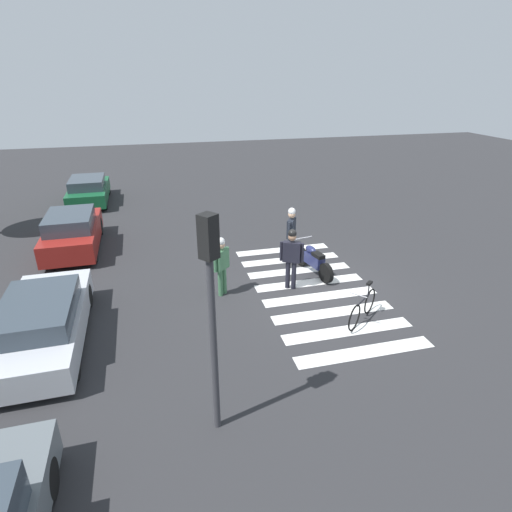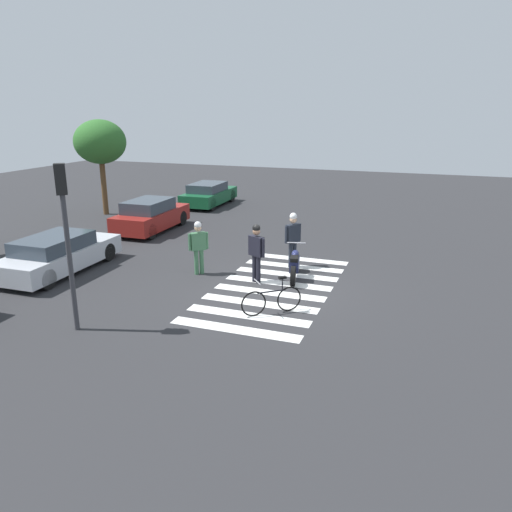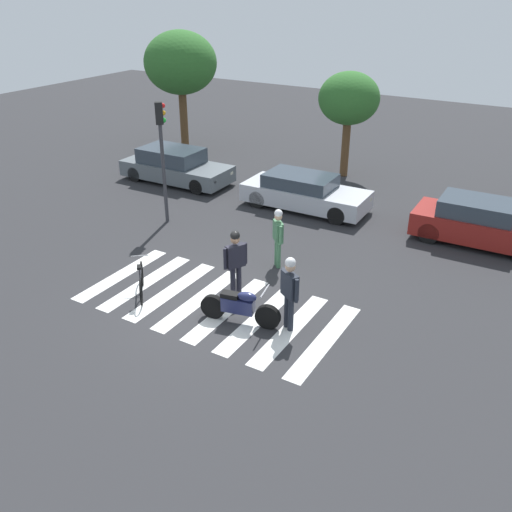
{
  "view_description": "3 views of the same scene",
  "coord_description": "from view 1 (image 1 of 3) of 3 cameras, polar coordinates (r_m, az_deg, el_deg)",
  "views": [
    {
      "loc": [
        -10.2,
        4.41,
        5.93
      ],
      "look_at": [
        0.04,
        1.8,
        1.28
      ],
      "focal_mm": 29.14,
      "sensor_mm": 36.0,
      "label": 1
    },
    {
      "loc": [
        -13.52,
        -4.29,
        5.27
      ],
      "look_at": [
        0.61,
        0.8,
        0.76
      ],
      "focal_mm": 34.73,
      "sensor_mm": 36.0,
      "label": 2
    },
    {
      "loc": [
        7.16,
        -9.85,
        7.51
      ],
      "look_at": [
        0.38,
        1.53,
        0.83
      ],
      "focal_mm": 38.65,
      "sensor_mm": 36.0,
      "label": 3
    }
  ],
  "objects": [
    {
      "name": "ground_plane",
      "position": [
        12.59,
        8.03,
        -4.57
      ],
      "size": [
        60.0,
        60.0,
        0.0
      ],
      "primitive_type": "plane",
      "color": "#2B2B2D"
    },
    {
      "name": "police_motorcycle",
      "position": [
        13.38,
        7.9,
        -0.62
      ],
      "size": [
        2.02,
        0.71,
        1.03
      ],
      "color": "black",
      "rests_on": "ground_plane"
    },
    {
      "name": "leaning_bicycle",
      "position": [
        11.15,
        14.42,
        -6.91
      ],
      "size": [
        1.13,
        1.33,
        1.01
      ],
      "color": "black",
      "rests_on": "ground_plane"
    },
    {
      "name": "officer_on_foot",
      "position": [
        13.98,
        4.86,
        3.55
      ],
      "size": [
        0.61,
        0.44,
        1.9
      ],
      "color": "#1E232D",
      "rests_on": "ground_plane"
    },
    {
      "name": "officer_by_motorcycle",
      "position": [
        12.13,
        4.9,
        0.22
      ],
      "size": [
        0.41,
        0.63,
        1.88
      ],
      "color": "black",
      "rests_on": "ground_plane"
    },
    {
      "name": "pedestrian_bystander",
      "position": [
        11.8,
        -4.75,
        -0.86
      ],
      "size": [
        0.48,
        0.52,
        1.78
      ],
      "color": "#3F724C",
      "rests_on": "ground_plane"
    },
    {
      "name": "crosswalk_stripes",
      "position": [
        12.59,
        8.03,
        -4.56
      ],
      "size": [
        6.75,
        3.41,
        0.01
      ],
      "color": "silver",
      "rests_on": "ground_plane"
    },
    {
      "name": "car_silver_sedan",
      "position": [
        11.01,
        -27.22,
        -8.03
      ],
      "size": [
        4.58,
        1.85,
        1.26
      ],
      "color": "black",
      "rests_on": "ground_plane"
    },
    {
      "name": "car_maroon_wagon",
      "position": [
        16.43,
        -23.87,
        3.04
      ],
      "size": [
        4.15,
        1.81,
        1.42
      ],
      "color": "black",
      "rests_on": "ground_plane"
    },
    {
      "name": "car_green_compact",
      "position": [
        22.41,
        -21.98,
        8.37
      ],
      "size": [
        4.2,
        1.83,
        1.28
      ],
      "color": "black",
      "rests_on": "ground_plane"
    },
    {
      "name": "traffic_light_pole",
      "position": [
        6.6,
        -6.27,
        -5.24
      ],
      "size": [
        0.35,
        0.34,
        4.07
      ],
      "color": "#38383D",
      "rests_on": "ground_plane"
    }
  ]
}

